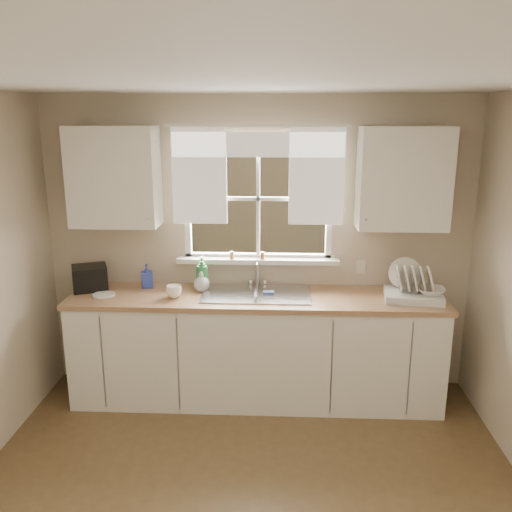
{
  "coord_description": "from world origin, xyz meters",
  "views": [
    {
      "loc": [
        0.19,
        -2.49,
        2.34
      ],
      "look_at": [
        0.0,
        1.65,
        1.25
      ],
      "focal_mm": 38.0,
      "sensor_mm": 36.0,
      "label": 1
    }
  ],
  "objects_px": {
    "soap_bottle_a": "(202,273)",
    "cup": "(174,291)",
    "black_appliance": "(90,278)",
    "dish_rack": "(413,290)"
  },
  "relations": [
    {
      "from": "dish_rack",
      "to": "soap_bottle_a",
      "type": "relative_size",
      "value": 1.7
    },
    {
      "from": "dish_rack",
      "to": "black_appliance",
      "type": "distance_m",
      "value": 2.65
    },
    {
      "from": "soap_bottle_a",
      "to": "black_appliance",
      "type": "xyz_separation_m",
      "value": [
        -0.94,
        -0.05,
        -0.04
      ]
    },
    {
      "from": "soap_bottle_a",
      "to": "cup",
      "type": "bearing_deg",
      "value": -124.57
    },
    {
      "from": "cup",
      "to": "black_appliance",
      "type": "bearing_deg",
      "value": 161.67
    },
    {
      "from": "cup",
      "to": "dish_rack",
      "type": "bearing_deg",
      "value": -3.48
    },
    {
      "from": "dish_rack",
      "to": "soap_bottle_a",
      "type": "height_order",
      "value": "dish_rack"
    },
    {
      "from": "dish_rack",
      "to": "black_appliance",
      "type": "relative_size",
      "value": 1.74
    },
    {
      "from": "dish_rack",
      "to": "cup",
      "type": "bearing_deg",
      "value": -178.44
    },
    {
      "from": "soap_bottle_a",
      "to": "black_appliance",
      "type": "relative_size",
      "value": 1.03
    }
  ]
}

